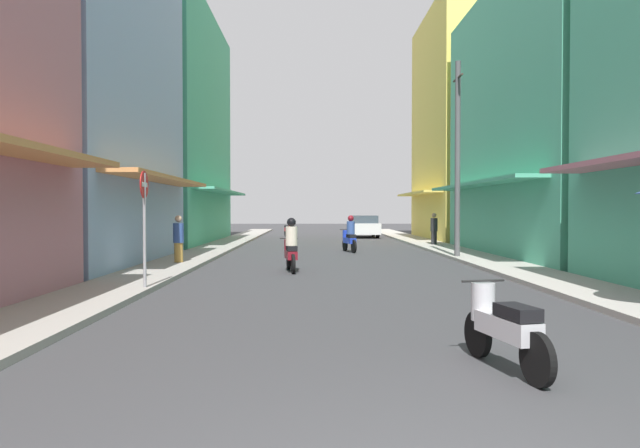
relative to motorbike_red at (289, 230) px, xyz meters
name	(u,v)px	position (x,y,z in m)	size (l,w,h in m)	color
ground_plane	(331,254)	(2.32, -15.29, -0.50)	(107.26, 107.26, 0.00)	#38383A
sidewalk_left	(203,253)	(-2.88, -15.29, -0.44)	(1.85, 56.75, 0.12)	#9E9991
sidewalk_right	(459,253)	(7.51, -15.29, -0.44)	(1.85, 56.75, 0.12)	#ADA89E
building_left_mid	(55,66)	(-6.80, -19.79, 5.95)	(7.05, 10.34, 12.93)	#8CA5CC
building_left_far	(158,129)	(-6.80, -7.13, 5.69)	(7.05, 13.33, 12.39)	#4CB28C
building_right_mid	(567,121)	(11.43, -16.37, 4.77)	(7.05, 12.94, 10.56)	#4CB28C
building_right_far	(476,127)	(11.44, -3.80, 6.30)	(7.05, 10.31, 13.61)	#EFD159
motorbike_red	(289,230)	(0.00, 0.00, 0.00)	(0.75, 1.74, 0.96)	black
motorbike_blue	(350,236)	(3.15, -14.03, 0.20)	(0.66, 1.78, 1.58)	black
motorbike_maroon	(291,248)	(0.92, -21.97, 0.20)	(0.56, 1.80, 1.58)	black
motorbike_silver	(503,325)	(3.67, -32.45, 0.00)	(0.63, 1.79, 0.96)	black
parked_car	(364,226)	(5.00, -0.49, 0.24)	(1.80, 4.12, 1.45)	silver
pedestrian_midway	(179,241)	(-2.76, -20.11, 0.31)	(0.34, 0.34, 1.63)	#BF8C3F
pedestrian_foreground	(434,230)	(7.52, -10.47, 0.33)	(0.34, 0.34, 1.66)	#262628
utility_pole	(458,159)	(6.84, -17.75, 3.17)	(0.20, 1.20, 7.19)	#4C4C4F
street_sign_no_entry	(144,214)	(-2.10, -26.24, 1.21)	(0.07, 0.60, 2.65)	gray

